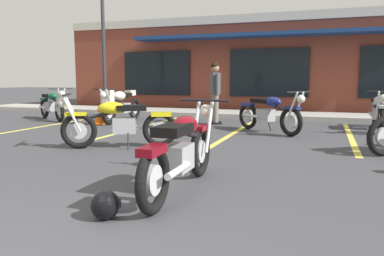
# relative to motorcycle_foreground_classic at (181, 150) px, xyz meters

# --- Properties ---
(ground_plane) EXTENTS (80.00, 80.00, 0.00)m
(ground_plane) POSITION_rel_motorcycle_foreground_classic_xyz_m (-0.49, 1.13, -0.46)
(ground_plane) COLOR #3D3D42
(sidewalk_kerb) EXTENTS (22.00, 1.80, 0.14)m
(sidewalk_kerb) POSITION_rel_motorcycle_foreground_classic_xyz_m (-0.49, 8.56, -0.39)
(sidewalk_kerb) COLOR #A8A59E
(sidewalk_kerb) RESTS_ON ground_plane
(brick_storefront_building) EXTENTS (16.36, 6.52, 3.53)m
(brick_storefront_building) POSITION_rel_motorcycle_foreground_classic_xyz_m (-0.48, 12.75, 1.31)
(brick_storefront_building) COLOR brown
(brick_storefront_building) RESTS_ON ground_plane
(painted_stall_lines) EXTENTS (10.09, 4.80, 0.01)m
(painted_stall_lines) POSITION_rel_motorcycle_foreground_classic_xyz_m (-0.49, 4.96, -0.46)
(painted_stall_lines) COLOR #DBCC4C
(painted_stall_lines) RESTS_ON ground_plane
(motorcycle_foreground_classic) EXTENTS (0.66, 2.11, 0.98)m
(motorcycle_foreground_classic) POSITION_rel_motorcycle_foreground_classic_xyz_m (0.00, 0.00, 0.00)
(motorcycle_foreground_classic) COLOR black
(motorcycle_foreground_classic) RESTS_ON ground_plane
(motorcycle_red_sportbike) EXTENTS (0.66, 2.11, 0.98)m
(motorcycle_red_sportbike) POSITION_rel_motorcycle_foreground_classic_xyz_m (2.67, 6.24, 0.00)
(motorcycle_red_sportbike) COLOR black
(motorcycle_red_sportbike) RESTS_ON ground_plane
(motorcycle_black_cruiser) EXTENTS (1.75, 1.54, 0.98)m
(motorcycle_black_cruiser) POSITION_rel_motorcycle_foreground_classic_xyz_m (0.25, 4.98, 0.00)
(motorcycle_black_cruiser) COLOR black
(motorcycle_black_cruiser) RESTS_ON ground_plane
(motorcycle_blue_standard) EXTENTS (0.66, 2.11, 0.98)m
(motorcycle_blue_standard) POSITION_rel_motorcycle_foreground_classic_xyz_m (-4.03, 5.65, 0.07)
(motorcycle_blue_standard) COLOR black
(motorcycle_blue_standard) RESTS_ON ground_plane
(motorcycle_green_cafe_racer) EXTENTS (1.84, 1.39, 0.98)m
(motorcycle_green_cafe_racer) POSITION_rel_motorcycle_foreground_classic_xyz_m (-6.30, 5.52, 0.00)
(motorcycle_green_cafe_racer) COLOR black
(motorcycle_green_cafe_racer) RESTS_ON ground_plane
(motorcycle_orange_scrambler) EXTENTS (1.95, 1.21, 0.98)m
(motorcycle_orange_scrambler) POSITION_rel_motorcycle_foreground_classic_xyz_m (-2.02, 2.12, 0.00)
(motorcycle_orange_scrambler) COLOR black
(motorcycle_orange_scrambler) RESTS_ON ground_plane
(person_in_black_shirt) EXTENTS (0.41, 0.57, 1.68)m
(person_in_black_shirt) POSITION_rel_motorcycle_foreground_classic_xyz_m (-1.37, 6.13, 0.49)
(person_in_black_shirt) COLOR black
(person_in_black_shirt) RESTS_ON ground_plane
(helmet_on_pavement) EXTENTS (0.26, 0.26, 0.26)m
(helmet_on_pavement) POSITION_rel_motorcycle_foreground_classic_xyz_m (-0.34, -1.00, -0.33)
(helmet_on_pavement) COLOR black
(helmet_on_pavement) RESTS_ON ground_plane
(traffic_cone) EXTENTS (0.34, 0.34, 0.53)m
(traffic_cone) POSITION_rel_motorcycle_foreground_classic_xyz_m (-4.36, 5.06, -0.20)
(traffic_cone) COLOR orange
(traffic_cone) RESTS_ON ground_plane
(parking_lot_lamp_post) EXTENTS (0.24, 0.76, 5.09)m
(parking_lot_lamp_post) POSITION_rel_motorcycle_foreground_classic_xyz_m (-5.66, 7.35, 2.82)
(parking_lot_lamp_post) COLOR #2D2D33
(parking_lot_lamp_post) RESTS_ON ground_plane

